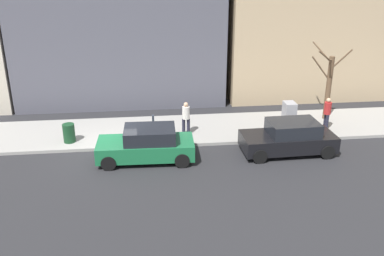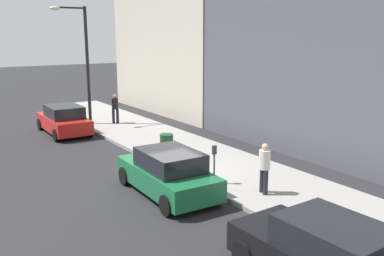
# 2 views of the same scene
# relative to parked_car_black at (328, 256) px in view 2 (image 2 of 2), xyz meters

# --- Properties ---
(ground_plane) EXTENTS (120.00, 120.00, 0.00)m
(ground_plane) POSITION_rel_parked_car_black_xyz_m (1.15, 8.13, -0.74)
(ground_plane) COLOR #232326
(sidewalk) EXTENTS (4.00, 36.00, 0.15)m
(sidewalk) POSITION_rel_parked_car_black_xyz_m (3.15, 8.13, -0.66)
(sidewalk) COLOR gray
(sidewalk) RESTS_ON ground
(parked_car_black) EXTENTS (2.02, 4.25, 1.52)m
(parked_car_black) POSITION_rel_parked_car_black_xyz_m (0.00, 0.00, 0.00)
(parked_car_black) COLOR black
(parked_car_black) RESTS_ON ground
(parked_car_green) EXTENTS (2.04, 4.26, 1.52)m
(parked_car_green) POSITION_rel_parked_car_black_xyz_m (-0.02, 6.44, 0.00)
(parked_car_green) COLOR #196038
(parked_car_green) RESTS_ON ground
(parked_car_red) EXTENTS (1.97, 4.22, 1.52)m
(parked_car_red) POSITION_rel_parked_car_black_xyz_m (-0.14, 17.06, 0.00)
(parked_car_red) COLOR red
(parked_car_red) RESTS_ON ground
(parking_meter) EXTENTS (0.14, 0.10, 1.35)m
(parking_meter) POSITION_rel_parked_car_black_xyz_m (1.60, 6.09, 0.24)
(parking_meter) COLOR slate
(parking_meter) RESTS_ON sidewalk
(streetlamp) EXTENTS (1.97, 0.32, 6.50)m
(streetlamp) POSITION_rel_parked_car_black_xyz_m (1.44, 18.15, 3.28)
(streetlamp) COLOR black
(streetlamp) RESTS_ON sidewalk
(trash_bin) EXTENTS (0.56, 0.56, 0.90)m
(trash_bin) POSITION_rel_parked_car_black_xyz_m (2.05, 10.08, -0.14)
(trash_bin) COLOR #14381E
(trash_bin) RESTS_ON sidewalk
(pedestrian_midblock) EXTENTS (0.36, 0.39, 1.66)m
(pedestrian_midblock) POSITION_rel_parked_car_black_xyz_m (2.39, 4.46, 0.35)
(pedestrian_midblock) COLOR #1E1E2D
(pedestrian_midblock) RESTS_ON sidewalk
(pedestrian_far_corner) EXTENTS (0.36, 0.36, 1.66)m
(pedestrian_far_corner) POSITION_rel_parked_car_black_xyz_m (2.95, 17.45, 0.35)
(pedestrian_far_corner) COLOR #1E1E2D
(pedestrian_far_corner) RESTS_ON sidewalk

